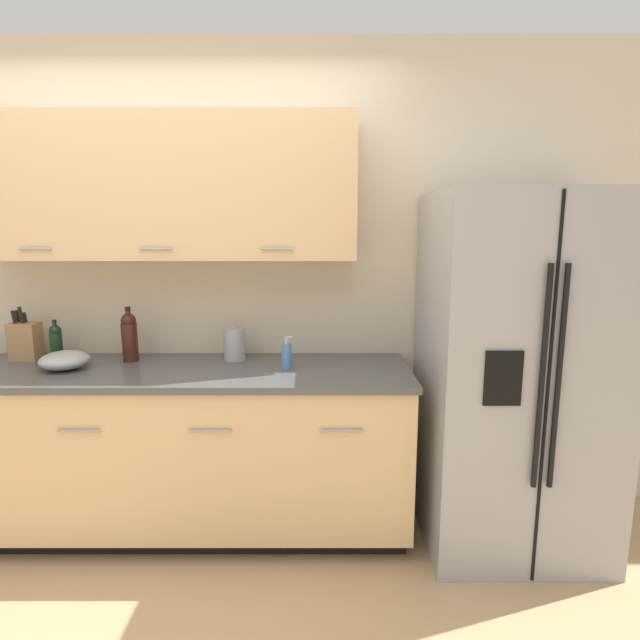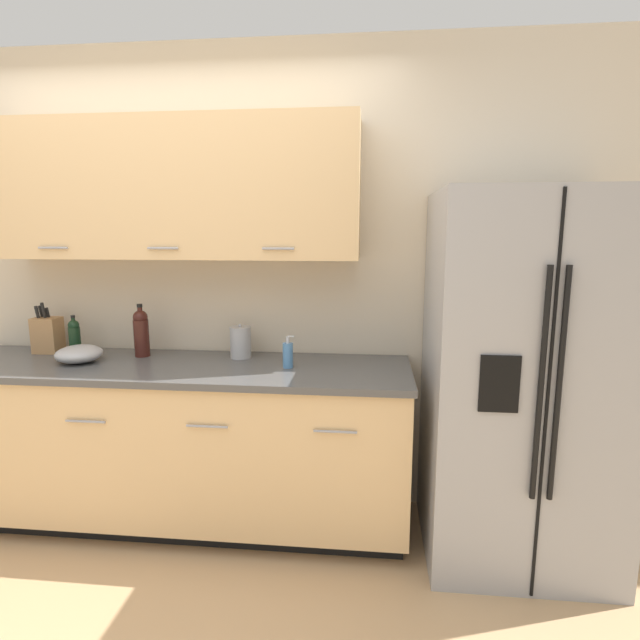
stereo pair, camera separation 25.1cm
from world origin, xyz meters
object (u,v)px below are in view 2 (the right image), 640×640
at_px(wine_bottle, 141,332).
at_px(soap_dispenser, 288,355).
at_px(refrigerator, 520,380).
at_px(mixing_bowl, 79,354).
at_px(knife_block, 48,334).
at_px(oil_bottle, 75,336).
at_px(steel_canister, 241,342).

relative_size(wine_bottle, soap_dispenser, 1.76).
relative_size(refrigerator, wine_bottle, 6.00).
relative_size(wine_bottle, mixing_bowl, 1.23).
distance_m(refrigerator, soap_dispenser, 1.15).
bearing_deg(mixing_bowl, refrigerator, -1.11).
relative_size(knife_block, oil_bottle, 1.31).
distance_m(knife_block, soap_dispenser, 1.45).
distance_m(wine_bottle, soap_dispenser, 0.87).
bearing_deg(oil_bottle, wine_bottle, 0.31).
height_order(refrigerator, knife_block, refrigerator).
bearing_deg(steel_canister, refrigerator, -9.14).
distance_m(wine_bottle, mixing_bowl, 0.33).
bearing_deg(refrigerator, steel_canister, 170.86).
distance_m(knife_block, steel_canister, 1.14).
distance_m(knife_block, oil_bottle, 0.19).
xyz_separation_m(knife_block, soap_dispenser, (1.43, -0.18, -0.04)).
xyz_separation_m(refrigerator, wine_bottle, (-2.00, 0.21, 0.15)).
xyz_separation_m(steel_canister, mixing_bowl, (-0.84, -0.19, -0.04)).
bearing_deg(mixing_bowl, soap_dispenser, 0.51).
xyz_separation_m(refrigerator, knife_block, (-2.58, 0.23, 0.12)).
bearing_deg(wine_bottle, oil_bottle, -179.69).
xyz_separation_m(wine_bottle, oil_bottle, (-0.40, -0.00, -0.03)).
bearing_deg(knife_block, oil_bottle, -9.31).
bearing_deg(steel_canister, wine_bottle, -177.39).
bearing_deg(soap_dispenser, refrigerator, -2.70).
xyz_separation_m(soap_dispenser, steel_canister, (-0.29, 0.18, 0.02)).
height_order(refrigerator, oil_bottle, refrigerator).
bearing_deg(steel_canister, knife_block, 179.87).
bearing_deg(refrigerator, soap_dispenser, 177.30).
bearing_deg(wine_bottle, soap_dispenser, -10.08).
relative_size(oil_bottle, steel_canister, 1.19).
height_order(refrigerator, wine_bottle, refrigerator).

